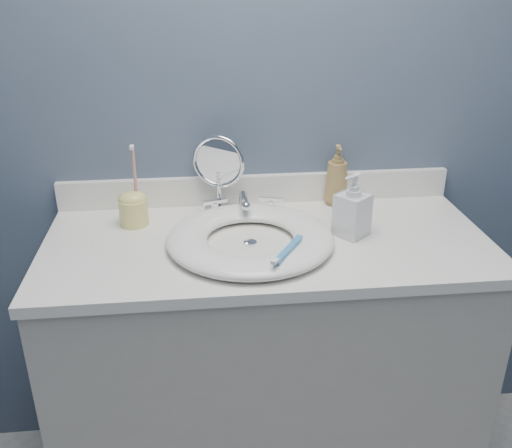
{
  "coord_description": "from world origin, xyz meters",
  "views": [
    {
      "loc": [
        -0.18,
        -0.42,
        1.57
      ],
      "look_at": [
        -0.03,
        0.94,
        0.94
      ],
      "focal_mm": 40.0,
      "sensor_mm": 36.0,
      "label": 1
    }
  ],
  "objects": [
    {
      "name": "back_wall",
      "position": [
        0.0,
        1.25,
        1.2
      ],
      "size": [
        2.2,
        0.02,
        2.4
      ],
      "primitive_type": "cube",
      "color": "#4E5C76",
      "rests_on": "ground"
    },
    {
      "name": "vanity_cabinet",
      "position": [
        0.0,
        0.97,
        0.42
      ],
      "size": [
        1.2,
        0.55,
        0.85
      ],
      "primitive_type": "cube",
      "color": "#B7B2A8",
      "rests_on": "ground"
    },
    {
      "name": "countertop",
      "position": [
        0.0,
        0.97,
        0.86
      ],
      "size": [
        1.22,
        0.57,
        0.03
      ],
      "primitive_type": "cube",
      "color": "white",
      "rests_on": "vanity_cabinet"
    },
    {
      "name": "backsplash",
      "position": [
        0.0,
        1.24,
        0.93
      ],
      "size": [
        1.22,
        0.02,
        0.09
      ],
      "primitive_type": "cube",
      "color": "white",
      "rests_on": "countertop"
    },
    {
      "name": "basin",
      "position": [
        -0.05,
        0.94,
        0.9
      ],
      "size": [
        0.45,
        0.45,
        0.04
      ],
      "primitive_type": null,
      "color": "white",
      "rests_on": "countertop"
    },
    {
      "name": "drain",
      "position": [
        -0.05,
        0.94,
        0.88
      ],
      "size": [
        0.04,
        0.04,
        0.01
      ],
      "primitive_type": "cylinder",
      "color": "silver",
      "rests_on": "countertop"
    },
    {
      "name": "faucet",
      "position": [
        -0.05,
        1.14,
        0.91
      ],
      "size": [
        0.25,
        0.13,
        0.07
      ],
      "color": "silver",
      "rests_on": "countertop"
    },
    {
      "name": "makeup_mirror",
      "position": [
        -0.12,
        1.18,
        1.01
      ],
      "size": [
        0.15,
        0.09,
        0.24
      ],
      "rotation": [
        0.0,
        0.0,
        -0.37
      ],
      "color": "silver",
      "rests_on": "countertop"
    },
    {
      "name": "soap_bottle_amber",
      "position": [
        0.25,
        1.2,
        0.97
      ],
      "size": [
        0.08,
        0.08,
        0.19
      ],
      "primitive_type": "imported",
      "rotation": [
        0.0,
        0.0,
        -0.07
      ],
      "color": "olive",
      "rests_on": "countertop"
    },
    {
      "name": "soap_bottle_clear",
      "position": [
        0.24,
        0.98,
        0.97
      ],
      "size": [
        0.11,
        0.11,
        0.18
      ],
      "primitive_type": "imported",
      "rotation": [
        0.0,
        0.0,
        -0.88
      ],
      "color": "silver",
      "rests_on": "countertop"
    },
    {
      "name": "toothbrush_holder",
      "position": [
        -0.37,
        1.11,
        0.93
      ],
      "size": [
        0.08,
        0.08,
        0.24
      ],
      "rotation": [
        0.0,
        0.0,
        0.18
      ],
      "color": "#ECDE76",
      "rests_on": "countertop"
    },
    {
      "name": "toothbrush_lying",
      "position": [
        0.03,
        0.81,
        0.92
      ],
      "size": [
        0.1,
        0.16,
        0.02
      ],
      "rotation": [
        0.0,
        0.0,
        1.02
      ],
      "color": "#3988CB",
      "rests_on": "basin"
    }
  ]
}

